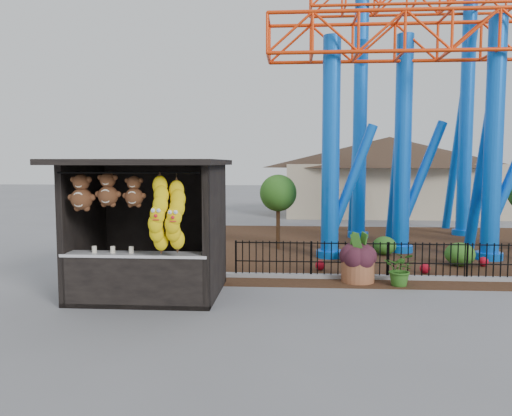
# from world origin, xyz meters

# --- Properties ---
(ground) EXTENTS (120.00, 120.00, 0.00)m
(ground) POSITION_xyz_m (0.00, 0.00, 0.00)
(ground) COLOR slate
(ground) RESTS_ON ground
(mulch_bed) EXTENTS (18.00, 12.00, 0.02)m
(mulch_bed) POSITION_xyz_m (4.00, 8.00, 0.01)
(mulch_bed) COLOR #331E11
(mulch_bed) RESTS_ON ground
(curb) EXTENTS (18.00, 0.18, 0.12)m
(curb) POSITION_xyz_m (4.00, 3.00, 0.06)
(curb) COLOR gray
(curb) RESTS_ON ground
(prize_booth) EXTENTS (3.50, 3.40, 3.12)m
(prize_booth) POSITION_xyz_m (-2.98, 0.91, 1.52)
(prize_booth) COLOR black
(prize_booth) RESTS_ON ground
(picket_fence) EXTENTS (12.20, 0.06, 1.00)m
(picket_fence) POSITION_xyz_m (4.90, 3.00, 0.50)
(picket_fence) COLOR black
(picket_fence) RESTS_ON ground
(roller_coaster) EXTENTS (11.00, 6.37, 10.82)m
(roller_coaster) POSITION_xyz_m (5.12, 8.23, 6.44)
(roller_coaster) COLOR blue
(roller_coaster) RESTS_ON ground
(terracotta_planter) EXTENTS (1.03, 1.03, 0.55)m
(terracotta_planter) POSITION_xyz_m (1.97, 2.70, 0.28)
(terracotta_planter) COLOR #995937
(terracotta_planter) RESTS_ON ground
(planter_foliage) EXTENTS (0.70, 0.70, 0.64)m
(planter_foliage) POSITION_xyz_m (1.97, 2.70, 0.87)
(planter_foliage) COLOR #361520
(planter_foliage) RESTS_ON terracotta_planter
(potted_plant) EXTENTS (0.98, 0.92, 0.86)m
(potted_plant) POSITION_xyz_m (2.98, 2.34, 0.43)
(potted_plant) COLOR #215619
(potted_plant) RESTS_ON ground
(landscaping) EXTENTS (8.00, 3.31, 0.69)m
(landscaping) POSITION_xyz_m (4.91, 5.46, 0.31)
(landscaping) COLOR #295A1A
(landscaping) RESTS_ON mulch_bed
(pavilion) EXTENTS (15.00, 15.00, 4.80)m
(pavilion) POSITION_xyz_m (6.00, 20.00, 3.07)
(pavilion) COLOR #BFAD8C
(pavilion) RESTS_ON ground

